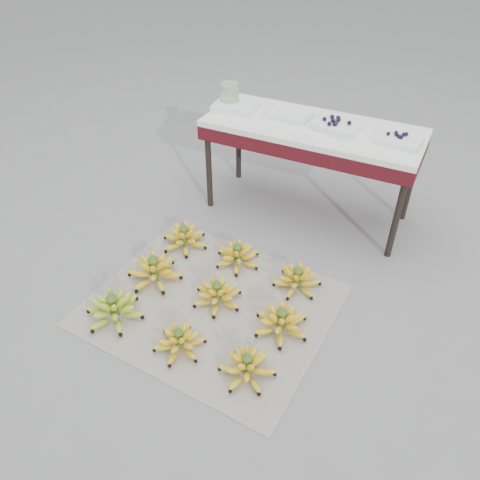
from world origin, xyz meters
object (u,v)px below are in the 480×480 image
at_px(bunch_back_left, 185,238).
at_px(bunch_mid_right, 281,322).
at_px(tray_right, 337,127).
at_px(bunch_front_right, 247,367).
at_px(bunch_mid_center, 217,294).
at_px(glass_jar, 230,95).
at_px(bunch_mid_left, 154,271).
at_px(tray_left, 290,115).
at_px(tray_far_left, 235,107).
at_px(vendor_table, 312,136).
at_px(tray_far_right, 399,141).
at_px(bunch_back_right, 297,279).
at_px(bunch_front_left, 114,309).
at_px(bunch_front_center, 179,341).
at_px(bunch_back_center, 238,256).
at_px(newspaper_mat, 211,305).

bearing_deg(bunch_back_left, bunch_mid_right, -0.88).
relative_size(bunch_back_left, tray_right, 1.21).
distance_m(bunch_front_right, bunch_mid_center, 0.50).
xyz_separation_m(tray_right, glass_jar, (-0.74, 0.04, 0.05)).
relative_size(bunch_mid_left, tray_left, 1.18).
height_order(tray_far_left, glass_jar, glass_jar).
distance_m(vendor_table, tray_far_right, 0.53).
bearing_deg(vendor_table, bunch_back_right, -73.03).
bearing_deg(tray_right, bunch_front_left, -116.91).
bearing_deg(bunch_back_right, bunch_front_center, -126.49).
height_order(bunch_mid_center, bunch_back_center, same).
xyz_separation_m(bunch_mid_center, bunch_back_right, (0.34, 0.30, -0.00)).
bearing_deg(tray_right, tray_far_right, -2.54).
xyz_separation_m(bunch_back_right, tray_far_right, (0.30, 0.71, 0.60)).
bearing_deg(bunch_back_right, bunch_mid_center, -146.85).
height_order(bunch_mid_right, tray_right, tray_right).
height_order(bunch_front_left, bunch_mid_center, bunch_front_left).
distance_m(newspaper_mat, bunch_mid_left, 0.40).
bearing_deg(bunch_mid_left, bunch_back_left, 95.51).
bearing_deg(bunch_front_left, bunch_front_center, 3.41).
relative_size(bunch_front_center, tray_far_right, 1.24).
distance_m(bunch_front_left, bunch_mid_right, 0.87).
distance_m(bunch_front_center, bunch_back_center, 0.70).
height_order(bunch_front_left, vendor_table, vendor_table).
bearing_deg(bunch_back_right, glass_jar, 128.53).
relative_size(bunch_back_left, tray_left, 1.37).
xyz_separation_m(bunch_front_right, glass_jar, (-0.82, 1.42, 0.66)).
height_order(bunch_back_left, glass_jar, glass_jar).
xyz_separation_m(bunch_front_center, bunch_mid_center, (0.01, 0.36, 0.00)).
relative_size(bunch_front_left, tray_far_right, 1.29).
distance_m(bunch_mid_left, bunch_mid_right, 0.80).
distance_m(bunch_mid_right, vendor_table, 1.22).
relative_size(newspaper_mat, glass_jar, 8.02).
bearing_deg(vendor_table, bunch_back_left, -127.51).
xyz_separation_m(bunch_back_center, vendor_table, (0.17, 0.71, 0.51)).
relative_size(bunch_mid_right, tray_far_left, 1.27).
distance_m(tray_left, tray_far_right, 0.70).
distance_m(bunch_front_left, tray_far_right, 1.82).
relative_size(bunch_back_center, tray_far_left, 1.13).
relative_size(bunch_front_right, bunch_mid_center, 0.83).
height_order(bunch_mid_right, tray_far_left, tray_far_left).
xyz_separation_m(newspaper_mat, bunch_back_left, (-0.40, 0.38, 0.06)).
bearing_deg(tray_far_right, bunch_back_left, -147.68).
distance_m(newspaper_mat, glass_jar, 1.39).
relative_size(vendor_table, tray_far_right, 5.17).
bearing_deg(bunch_mid_right, bunch_back_center, 117.41).
relative_size(bunch_mid_center, tray_right, 1.13).
relative_size(bunch_back_center, vendor_table, 0.25).
bearing_deg(bunch_back_left, bunch_mid_left, -64.07).
distance_m(bunch_mid_center, tray_far_left, 1.26).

